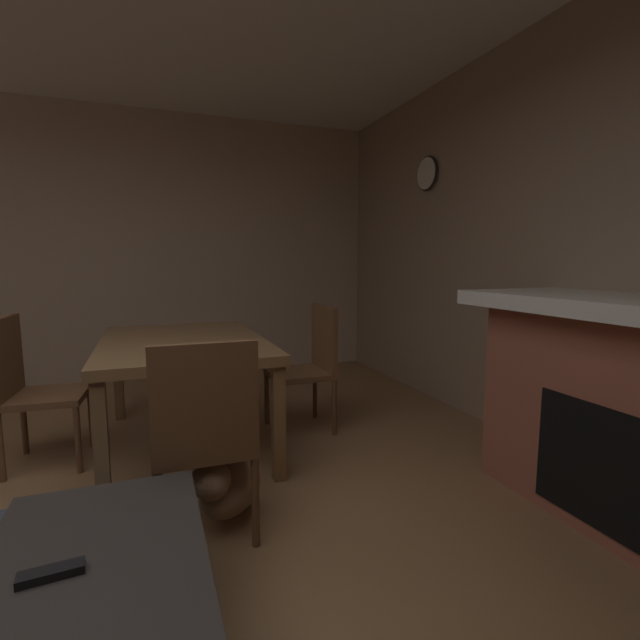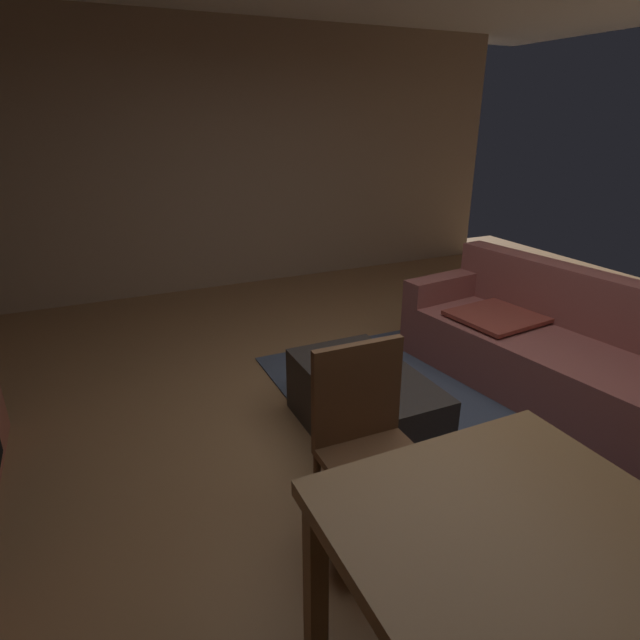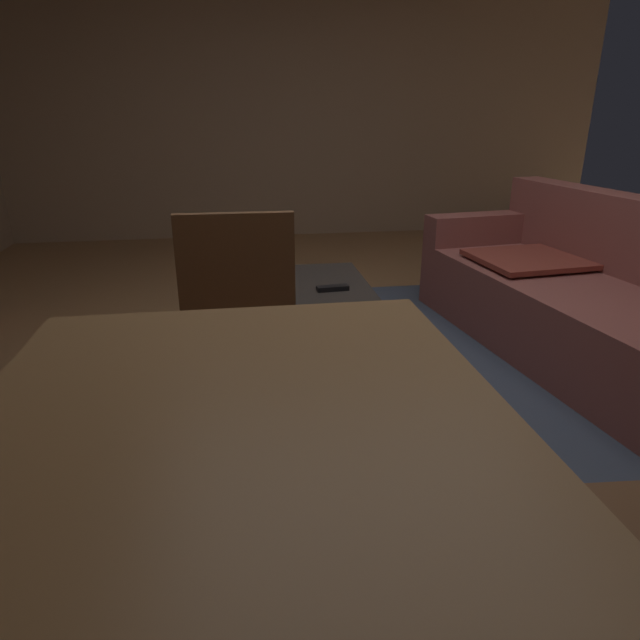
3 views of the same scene
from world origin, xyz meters
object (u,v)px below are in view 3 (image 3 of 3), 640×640
couch (594,303)px  dining_table (246,506)px  ottoman_coffee_table (314,331)px  tv_remote (333,288)px  small_dog (214,421)px  dining_chair_west (239,328)px

couch → dining_table: size_ratio=1.47×
ottoman_coffee_table → dining_table: (1.86, -0.38, 0.45)m
couch → tv_remote: bearing=-92.7°
dining_table → small_dog: 1.18m
ottoman_coffee_table → tv_remote: tv_remote is taller
tv_remote → small_dog: size_ratio=0.34×
ottoman_coffee_table → tv_remote: (0.00, 0.10, 0.23)m
dining_chair_west → small_dog: dining_chair_west is taller
ottoman_coffee_table → small_dog: 0.93m
small_dog → dining_table: bearing=5.9°
ottoman_coffee_table → dining_chair_west: size_ratio=1.11×
dining_table → small_dog: (-1.07, -0.11, -0.47)m
small_dog → couch: bearing=109.7°
couch → dining_table: 2.63m
dining_table → small_dog: dining_table is taller
dining_chair_west → tv_remote: bearing=145.3°
small_dog → ottoman_coffee_table: bearing=148.1°
dining_table → dining_chair_west: dining_chair_west is taller
tv_remote → dining_table: 1.93m
dining_table → couch: bearing=133.5°
couch → small_dog: couch is taller
ottoman_coffee_table → couch: bearing=87.3°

